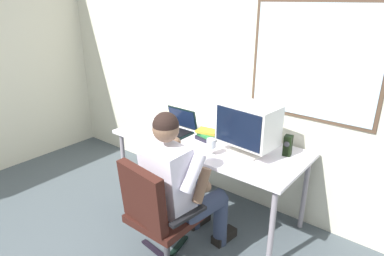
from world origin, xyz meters
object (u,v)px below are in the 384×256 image
(office_chair, at_px, (156,211))
(laptop, at_px, (178,125))
(person_seated, at_px, (180,183))
(crt_monitor, at_px, (248,125))
(desk, at_px, (208,147))
(wine_glass, at_px, (211,144))
(desk_speaker, at_px, (288,146))
(book_stack, at_px, (207,135))

(office_chair, height_order, laptop, laptop)
(person_seated, relative_size, crt_monitor, 2.52)
(person_seated, relative_size, laptop, 3.68)
(crt_monitor, relative_size, laptop, 1.46)
(desk, relative_size, crt_monitor, 3.62)
(laptop, bearing_deg, person_seated, -47.93)
(office_chair, height_order, person_seated, person_seated)
(desk, xyz_separation_m, person_seated, (0.19, -0.62, -0.03))
(wine_glass, height_order, desk_speaker, desk_speaker)
(office_chair, distance_m, laptop, 1.07)
(person_seated, bearing_deg, crt_monitor, 70.75)
(office_chair, relative_size, laptop, 2.68)
(person_seated, bearing_deg, office_chair, -95.98)
(desk, relative_size, laptop, 5.28)
(wine_glass, bearing_deg, desk_speaker, 37.99)
(person_seated, distance_m, wine_glass, 0.45)
(desk, distance_m, desk_speaker, 0.74)
(office_chair, bearing_deg, person_seated, 84.02)
(desk, relative_size, desk_speaker, 10.22)
(crt_monitor, bearing_deg, book_stack, 177.11)
(office_chair, xyz_separation_m, person_seated, (0.03, 0.25, 0.13))
(desk, xyz_separation_m, office_chair, (0.17, -0.87, -0.16))
(laptop, relative_size, book_stack, 1.57)
(office_chair, height_order, wine_glass, office_chair)
(laptop, bearing_deg, book_stack, 2.48)
(person_seated, distance_m, book_stack, 0.70)
(crt_monitor, height_order, book_stack, crt_monitor)
(wine_glass, relative_size, desk_speaker, 0.81)
(book_stack, bearing_deg, laptop, -177.52)
(person_seated, bearing_deg, laptop, 132.07)
(desk_speaker, xyz_separation_m, book_stack, (-0.73, -0.15, -0.04))
(desk_speaker, bearing_deg, desk, -165.80)
(laptop, height_order, desk_speaker, laptop)
(laptop, bearing_deg, office_chair, -58.19)
(wine_glass, bearing_deg, office_chair, -92.45)
(book_stack, bearing_deg, office_chair, -77.65)
(crt_monitor, xyz_separation_m, wine_glass, (-0.22, -0.22, -0.16))
(laptop, height_order, wine_glass, laptop)
(laptop, distance_m, wine_glass, 0.62)
(laptop, relative_size, wine_glass, 2.39)
(office_chair, xyz_separation_m, laptop, (-0.55, 0.88, 0.28))
(desk, bearing_deg, office_chair, -79.14)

